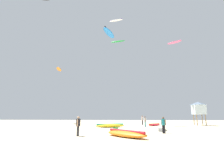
# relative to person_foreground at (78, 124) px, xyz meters

# --- Properties ---
(ground_plane) EXTENTS (120.00, 120.00, 0.00)m
(ground_plane) POSITION_rel_person_foreground_xyz_m (2.32, -5.63, -0.98)
(ground_plane) COLOR beige
(person_foreground) EXTENTS (0.38, 0.55, 1.68)m
(person_foreground) POSITION_rel_person_foreground_xyz_m (0.00, 0.00, 0.00)
(person_foreground) COLOR #2D2D33
(person_foreground) RESTS_ON ground
(person_midground) EXTENTS (0.40, 0.41, 1.61)m
(person_midground) POSITION_rel_person_foreground_xyz_m (7.93, 2.95, -0.04)
(person_midground) COLOR black
(person_midground) RESTS_ON ground
(person_left) EXTENTS (0.36, 0.52, 1.59)m
(person_left) POSITION_rel_person_foreground_xyz_m (7.20, 13.50, -0.05)
(person_left) COLOR teal
(person_left) RESTS_ON ground
(person_right) EXTENTS (0.39, 0.55, 1.72)m
(person_right) POSITION_rel_person_foreground_xyz_m (7.36, 19.97, 0.02)
(person_right) COLOR black
(person_right) RESTS_ON ground
(kite_grounded_near) EXTENTS (2.84, 3.03, 0.40)m
(kite_grounded_near) POSITION_rel_person_foreground_xyz_m (9.07, 16.74, -0.79)
(kite_grounded_near) COLOR red
(kite_grounded_near) RESTS_ON ground
(kite_grounded_mid) EXTENTS (4.09, 4.61, 0.62)m
(kite_grounded_mid) POSITION_rel_person_foreground_xyz_m (4.15, -0.46, -0.70)
(kite_grounded_mid) COLOR orange
(kite_grounded_mid) RESTS_ON ground
(kite_grounded_far) EXTENTS (4.64, 3.12, 0.55)m
(kite_grounded_far) POSITION_rel_person_foreground_xyz_m (1.89, 11.94, -0.72)
(kite_grounded_far) COLOR yellow
(kite_grounded_far) RESTS_ON ground
(lifeguard_tower) EXTENTS (2.30, 2.30, 4.15)m
(lifeguard_tower) POSITION_rel_person_foreground_xyz_m (17.43, 18.80, 2.07)
(lifeguard_tower) COLOR #8C704C
(lifeguard_tower) RESTS_ON ground
(cooler_box) EXTENTS (0.56, 0.36, 0.32)m
(cooler_box) POSITION_rel_person_foreground_xyz_m (8.11, 5.61, -0.82)
(cooler_box) COLOR white
(cooler_box) RESTS_ON ground
(gear_bag) EXTENTS (0.56, 0.36, 0.32)m
(gear_bag) POSITION_rel_person_foreground_xyz_m (2.98, 6.45, -0.82)
(gear_bag) COLOR green
(gear_bag) RESTS_ON ground
(kite_aloft_0) EXTENTS (2.16, 4.24, 0.67)m
(kite_aloft_0) POSITION_rel_person_foreground_xyz_m (-12.21, 27.93, 12.01)
(kite_aloft_0) COLOR orange
(kite_aloft_1) EXTENTS (2.27, 4.61, 0.70)m
(kite_aloft_1) POSITION_rel_person_foreground_xyz_m (1.64, 12.23, 14.15)
(kite_aloft_1) COLOR blue
(kite_aloft_2) EXTENTS (4.40, 2.28, 0.71)m
(kite_aloft_2) POSITION_rel_person_foreground_xyz_m (2.38, 33.79, 21.38)
(kite_aloft_2) COLOR green
(kite_aloft_3) EXTENTS (3.36, 1.83, 0.45)m
(kite_aloft_3) POSITION_rel_person_foreground_xyz_m (2.33, 23.35, 22.36)
(kite_aloft_3) COLOR white
(kite_aloft_4) EXTENTS (2.97, 2.64, 0.40)m
(kite_aloft_4) POSITION_rel_person_foreground_xyz_m (14.66, 21.16, 15.73)
(kite_aloft_4) COLOR #E5598C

